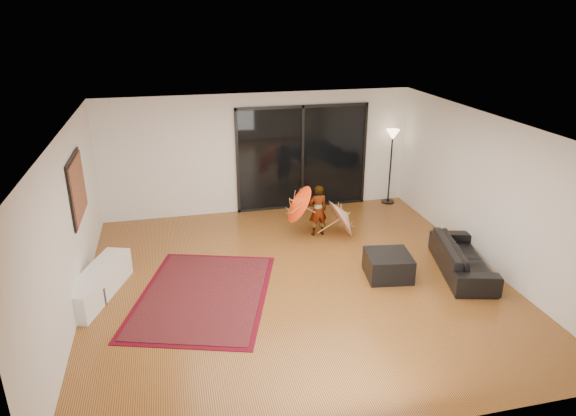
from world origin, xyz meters
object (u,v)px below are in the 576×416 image
object	(u,v)px
ottoman	(388,265)
child	(318,210)
media_console	(98,283)
sofa	(463,258)

from	to	relation	value
ottoman	child	xyz separation A→B (m)	(-0.70, 1.99, 0.32)
media_console	sofa	distance (m)	6.23
ottoman	child	bearing A→B (deg)	109.29
sofa	child	bearing A→B (deg)	58.34
media_console	sofa	world-z (taller)	sofa
media_console	child	distance (m)	4.44
sofa	child	size ratio (longest dim) A/B	1.77
media_console	ottoman	size ratio (longest dim) A/B	2.26
ottoman	media_console	bearing A→B (deg)	174.64
child	sofa	bearing A→B (deg)	129.63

